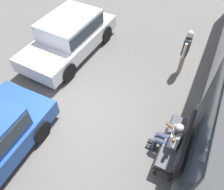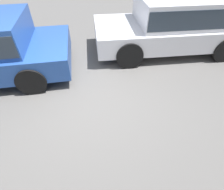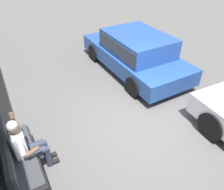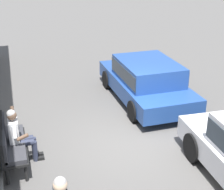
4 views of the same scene
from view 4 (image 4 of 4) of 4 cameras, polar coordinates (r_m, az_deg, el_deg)
name	(u,v)px [view 4 (image 4 of 4)]	position (r m, az deg, el deg)	size (l,w,h in m)	color
ground_plane	(128,143)	(8.95, 2.68, -7.94)	(60.00, 60.00, 0.00)	#565451
bench	(9,142)	(8.20, -16.70, -7.46)	(1.69, 0.55, 1.01)	black
person_on_phone	(19,134)	(8.18, -15.24, -6.32)	(0.73, 0.74, 1.35)	#2D3347
parked_car_mid	(146,79)	(11.09, 5.73, 2.68)	(4.34, 2.02, 1.37)	#23478E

